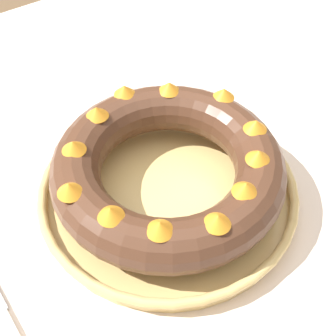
{
  "coord_description": "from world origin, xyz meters",
  "views": [
    {
      "loc": [
        -0.22,
        -0.28,
        1.21
      ],
      "look_at": [
        0.01,
        0.03,
        0.78
      ],
      "focal_mm": 50.0,
      "sensor_mm": 36.0,
      "label": 1
    }
  ],
  "objects": [
    {
      "name": "dining_table",
      "position": [
        0.0,
        0.0,
        0.64
      ],
      "size": [
        1.24,
        1.23,
        0.72
      ],
      "color": "beige",
      "rests_on": "ground_plane"
    },
    {
      "name": "serving_dish",
      "position": [
        0.01,
        0.03,
        0.74
      ],
      "size": [
        0.34,
        0.34,
        0.03
      ],
      "color": "tan",
      "rests_on": "dining_table"
    },
    {
      "name": "bundt_cake",
      "position": [
        0.01,
        0.03,
        0.78
      ],
      "size": [
        0.29,
        0.29,
        0.08
      ],
      "color": "#4C2D1E",
      "rests_on": "serving_dish"
    },
    {
      "name": "cake_knife",
      "position": [
        -0.24,
        0.0,
        0.73
      ],
      "size": [
        0.02,
        0.19,
        0.01
      ],
      "rotation": [
        0.0,
        0.0,
        -0.1
      ],
      "color": "white",
      "rests_on": "dining_table"
    }
  ]
}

